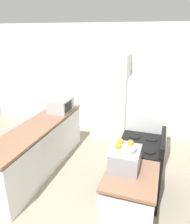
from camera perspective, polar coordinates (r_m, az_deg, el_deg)
wall_back at (r=5.28m, az=5.34°, el=8.11°), size 7.00×0.06×2.60m
counter_left at (r=4.13m, az=-14.32°, el=-9.11°), size 0.60×2.50×0.88m
counter_right at (r=2.90m, az=8.90°, el=-23.17°), size 0.60×0.73×0.88m
pantry_cabinet at (r=5.08m, az=3.99°, el=3.94°), size 0.81×0.54×1.96m
stove at (r=3.49m, az=11.54°, el=-14.34°), size 0.66×0.78×1.04m
refrigerator at (r=4.00m, az=13.64°, el=-3.10°), size 0.70×0.74×1.72m
microwave at (r=4.45m, az=-9.02°, el=1.77°), size 0.40×0.48×0.26m
toaster_oven at (r=2.65m, az=7.82°, el=-11.99°), size 0.35×0.41×0.24m
fruit_bowl at (r=2.58m, az=7.58°, el=-9.01°), size 0.27×0.27×0.11m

